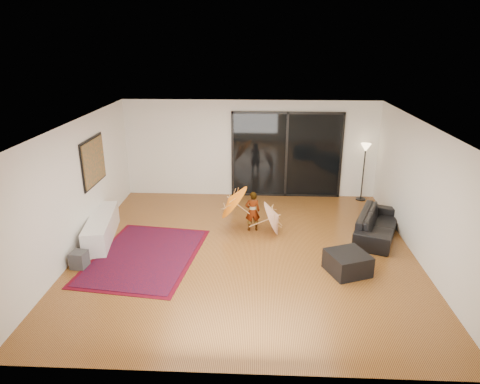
# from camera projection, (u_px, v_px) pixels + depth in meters

# --- Properties ---
(floor) EXTENTS (7.00, 7.00, 0.00)m
(floor) POSITION_uv_depth(u_px,v_px,m) (246.00, 252.00, 9.05)
(floor) COLOR #9B622A
(floor) RESTS_ON ground
(ceiling) EXTENTS (7.00, 7.00, 0.00)m
(ceiling) POSITION_uv_depth(u_px,v_px,m) (247.00, 125.00, 8.13)
(ceiling) COLOR white
(ceiling) RESTS_ON wall_back
(wall_back) EXTENTS (7.00, 0.00, 7.00)m
(wall_back) POSITION_uv_depth(u_px,v_px,m) (251.00, 149.00, 11.87)
(wall_back) COLOR silver
(wall_back) RESTS_ON floor
(wall_front) EXTENTS (7.00, 0.00, 7.00)m
(wall_front) POSITION_uv_depth(u_px,v_px,m) (237.00, 287.00, 5.30)
(wall_front) COLOR silver
(wall_front) RESTS_ON floor
(wall_left) EXTENTS (0.00, 7.00, 7.00)m
(wall_left) POSITION_uv_depth(u_px,v_px,m) (76.00, 189.00, 8.74)
(wall_left) COLOR silver
(wall_left) RESTS_ON floor
(wall_right) EXTENTS (0.00, 7.00, 7.00)m
(wall_right) POSITION_uv_depth(u_px,v_px,m) (423.00, 195.00, 8.43)
(wall_right) COLOR silver
(wall_right) RESTS_ON floor
(sliding_door) EXTENTS (3.06, 0.07, 2.40)m
(sliding_door) POSITION_uv_depth(u_px,v_px,m) (286.00, 155.00, 11.85)
(sliding_door) COLOR black
(sliding_door) RESTS_ON wall_back
(painting) EXTENTS (0.04, 1.28, 1.08)m
(painting) POSITION_uv_depth(u_px,v_px,m) (94.00, 162.00, 9.58)
(painting) COLOR black
(painting) RESTS_ON wall_left
(media_console) EXTENTS (0.80, 1.99, 0.54)m
(media_console) POSITION_uv_depth(u_px,v_px,m) (101.00, 228.00, 9.54)
(media_console) COLOR white
(media_console) RESTS_ON floor
(speaker) EXTENTS (0.32, 0.32, 0.33)m
(speaker) POSITION_uv_depth(u_px,v_px,m) (79.00, 260.00, 8.38)
(speaker) COLOR #424244
(speaker) RESTS_ON floor
(persian_rug) EXTENTS (2.39, 3.09, 0.02)m
(persian_rug) POSITION_uv_depth(u_px,v_px,m) (145.00, 256.00, 8.84)
(persian_rug) COLOR #500615
(persian_rug) RESTS_ON floor
(sofa) EXTENTS (1.44, 2.10, 0.57)m
(sofa) POSITION_uv_depth(u_px,v_px,m) (377.00, 224.00, 9.68)
(sofa) COLOR black
(sofa) RESTS_ON floor
(ottoman) EXTENTS (0.92, 0.92, 0.41)m
(ottoman) POSITION_uv_depth(u_px,v_px,m) (348.00, 263.00, 8.18)
(ottoman) COLOR black
(ottoman) RESTS_ON floor
(floor_lamp) EXTENTS (0.27, 0.27, 1.60)m
(floor_lamp) POSITION_uv_depth(u_px,v_px,m) (365.00, 156.00, 11.53)
(floor_lamp) COLOR black
(floor_lamp) RESTS_ON floor
(child) EXTENTS (0.38, 0.29, 0.95)m
(child) POSITION_uv_depth(u_px,v_px,m) (253.00, 211.00, 9.91)
(child) COLOR #999999
(child) RESTS_ON floor
(parasol_orange) EXTENTS (0.71, 0.91, 0.91)m
(parasol_orange) POSITION_uv_depth(u_px,v_px,m) (229.00, 201.00, 9.80)
(parasol_orange) COLOR orange
(parasol_orange) RESTS_ON child
(parasol_white) EXTENTS (0.51, 0.82, 0.90)m
(parasol_white) POSITION_uv_depth(u_px,v_px,m) (279.00, 213.00, 9.73)
(parasol_white) COLOR silver
(parasol_white) RESTS_ON floor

